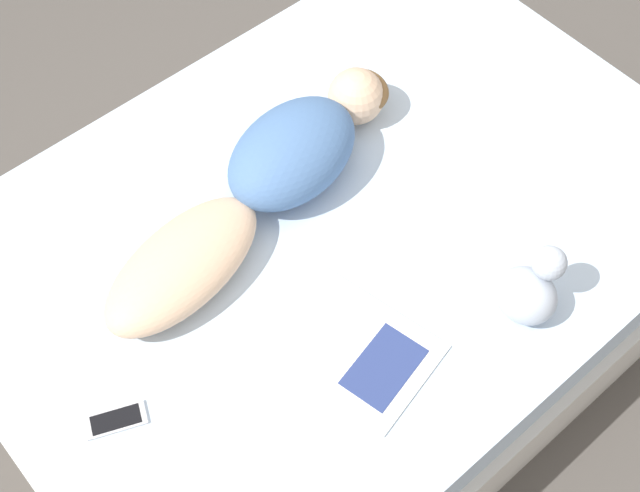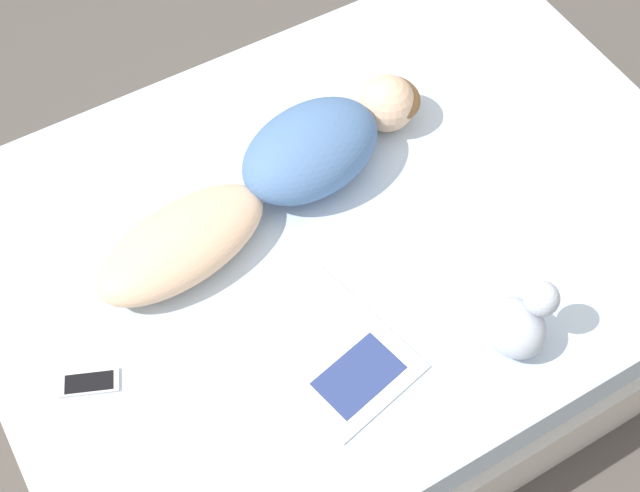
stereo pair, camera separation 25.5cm
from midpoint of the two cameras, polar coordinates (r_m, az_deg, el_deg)
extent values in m
plane|color=#4C4742|center=(3.11, 3.92, -3.97)|extent=(12.00, 12.00, 0.00)
cube|color=beige|center=(2.97, 4.11, -2.36)|extent=(1.66, 2.28, 0.34)
cube|color=silver|center=(2.74, 4.44, 0.44)|extent=(1.60, 2.22, 0.18)
ellipsoid|color=#DBB28E|center=(2.54, -6.00, -0.06)|extent=(0.36, 0.59, 0.15)
ellipsoid|color=#476B9E|center=(2.68, 2.13, 5.96)|extent=(0.39, 0.51, 0.22)
ellipsoid|color=brown|center=(2.85, 7.23, 9.15)|extent=(0.21, 0.20, 0.10)
sphere|color=#DBB28E|center=(2.85, 6.89, 8.88)|extent=(0.18, 0.18, 0.18)
cube|color=white|center=(2.47, 1.85, -5.15)|extent=(0.29, 0.36, 0.01)
cube|color=white|center=(2.41, 5.54, -8.55)|extent=(0.29, 0.36, 0.01)
cube|color=navy|center=(2.41, 5.55, -8.50)|extent=(0.19, 0.25, 0.00)
cube|color=silver|center=(2.44, -11.66, -8.83)|extent=(0.12, 0.17, 0.01)
cube|color=black|center=(2.44, -11.68, -8.78)|extent=(0.10, 0.14, 0.00)
ellipsoid|color=#B2BCCC|center=(2.47, 15.31, -5.32)|extent=(0.18, 0.16, 0.15)
sphere|color=#B2BCCC|center=(2.41, 16.97, -3.48)|extent=(0.10, 0.10, 0.10)
camera|label=1|loc=(0.13, -87.13, 4.39)|focal=50.00mm
camera|label=2|loc=(0.13, 92.87, -4.39)|focal=50.00mm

